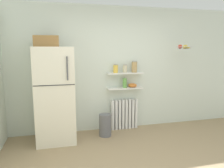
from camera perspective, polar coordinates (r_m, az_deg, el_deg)
ground_plane at (r=3.59m, az=7.61°, el=-19.50°), size 7.04×7.04×0.00m
back_wall at (r=4.64m, az=0.84°, el=3.99°), size 7.04×0.10×2.60m
refrigerator at (r=4.14m, az=-14.88°, el=-2.23°), size 0.70×0.73×1.95m
radiator at (r=4.76m, az=3.24°, el=-7.93°), size 0.58×0.12×0.64m
wall_shelf_lower at (r=4.59m, az=3.42°, el=-1.09°), size 0.75×0.22×0.02m
wall_shelf_upper at (r=4.55m, az=3.46°, el=2.87°), size 0.75×0.22×0.02m
storage_jar_0 at (r=4.48m, az=0.97°, el=4.10°), size 0.10×0.10×0.18m
storage_jar_1 at (r=4.54m, az=3.47°, el=4.10°), size 0.09×0.09×0.17m
storage_jar_2 at (r=4.60m, az=5.91°, el=4.55°), size 0.12×0.12×0.24m
vase at (r=4.57m, az=3.38°, el=0.29°), size 0.08×0.08×0.20m
shelf_bowl at (r=4.64m, az=5.40°, el=-0.33°), size 0.19×0.19×0.09m
trash_bin at (r=4.39m, az=-1.80°, el=-10.77°), size 0.24×0.24×0.44m
hanging_fruit_basket at (r=4.79m, az=18.39°, el=9.18°), size 0.34×0.34×0.10m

